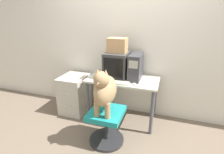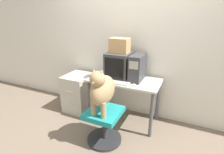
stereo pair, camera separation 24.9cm
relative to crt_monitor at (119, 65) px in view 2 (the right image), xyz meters
The scene contains 11 objects.
ground_plane 1.01m from the crt_monitor, 71.99° to the right, with size 12.00×12.00×0.00m, color #6B5B4C.
wall_back 0.49m from the crt_monitor, 70.27° to the left, with size 8.00×0.05×2.60m.
desk 0.34m from the crt_monitor, 23.54° to the right, with size 1.12×0.59×0.74m.
crt_monitor is the anchor object (origin of this frame).
pc_tower 0.30m from the crt_monitor, ahead, with size 0.17×0.42×0.40m.
keyboard 0.31m from the crt_monitor, 82.81° to the right, with size 0.47×0.18×0.03m.
computer_mouse 0.47m from the crt_monitor, 38.20° to the right, with size 0.06×0.04×0.04m.
office_chair 0.93m from the crt_monitor, 85.69° to the right, with size 0.49×0.49×0.49m.
dog 0.71m from the crt_monitor, 85.97° to the right, with size 0.26×0.50×0.63m.
filing_cabinet 0.99m from the crt_monitor, behind, with size 0.43×0.53×0.68m.
cardboard_box 0.31m from the crt_monitor, 90.00° to the left, with size 0.29×0.21×0.22m.
Camera 2 is at (0.89, -2.12, 1.72)m, focal length 28.00 mm.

